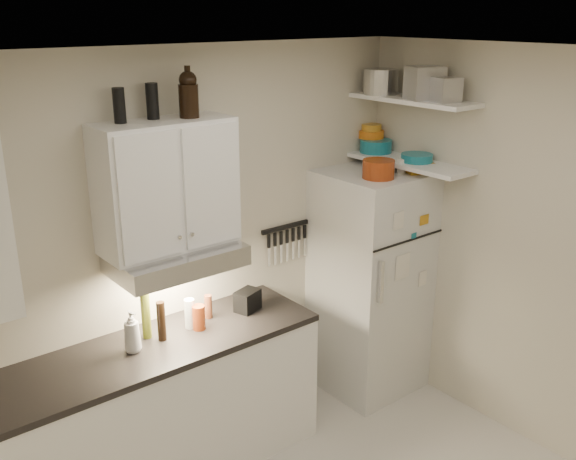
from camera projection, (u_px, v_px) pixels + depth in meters
ceiling at (378, 54)px, 2.64m from camera, size 3.20×3.00×0.02m
back_wall at (199, 250)px, 4.17m from camera, size 3.20×0.02×2.60m
right_wall at (547, 260)px, 4.02m from camera, size 0.02×3.00×2.60m
base_cabinet at (155, 417)px, 3.90m from camera, size 2.10×0.60×0.88m
countertop at (149, 350)px, 3.75m from camera, size 2.10×0.62×0.04m
upper_cabinet at (167, 185)px, 3.70m from camera, size 0.80×0.33×0.75m
range_hood at (176, 259)px, 3.79m from camera, size 0.76×0.46×0.12m
fridge at (370, 282)px, 4.80m from camera, size 0.70×0.68×1.70m
shelf_hi at (413, 100)px, 4.38m from camera, size 0.30×0.95×0.03m
shelf_lo at (409, 163)px, 4.53m from camera, size 0.30×0.95×0.03m
knife_strip at (286, 227)px, 4.56m from camera, size 0.42×0.02×0.03m
dutch_oven at (378, 169)px, 4.34m from camera, size 0.26×0.26×0.13m
book_stack at (416, 166)px, 4.53m from camera, size 0.25×0.28×0.08m
spice_jar at (402, 166)px, 4.48m from camera, size 0.08×0.08×0.10m
stock_pot at (381, 82)px, 4.53m from camera, size 0.32×0.32×0.18m
tin_a at (425, 83)px, 4.26m from camera, size 0.27×0.26×0.22m
tin_b at (446, 90)px, 4.15m from camera, size 0.19×0.19×0.16m
bowl_teal at (376, 146)px, 4.77m from camera, size 0.24×0.24×0.09m
bowl_orange at (371, 134)px, 4.82m from camera, size 0.19×0.19×0.06m
bowl_yellow at (372, 127)px, 4.80m from camera, size 0.15×0.15×0.05m
plates at (417, 158)px, 4.49m from camera, size 0.24×0.24×0.06m
growler_a at (188, 94)px, 3.62m from camera, size 0.13×0.13×0.27m
growler_b at (188, 95)px, 3.65m from camera, size 0.11×0.11×0.24m
thermos_a at (152, 101)px, 3.58m from camera, size 0.09×0.09×0.20m
thermos_b at (119, 106)px, 3.45m from camera, size 0.09×0.09×0.19m
soap_bottle at (132, 329)px, 3.65m from camera, size 0.12×0.12×0.28m
pepper_mill at (208, 307)px, 4.07m from camera, size 0.05×0.05×0.16m
oil_bottle at (146, 315)px, 3.81m from camera, size 0.06×0.06×0.29m
vinegar_bottle at (161, 321)px, 3.78m from camera, size 0.06×0.06×0.25m
clear_bottle at (190, 314)px, 3.94m from camera, size 0.07×0.07×0.19m
red_jar at (199, 318)px, 3.93m from camera, size 0.10×0.10×0.16m
caddy at (248, 300)px, 4.18m from camera, size 0.19×0.16×0.14m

